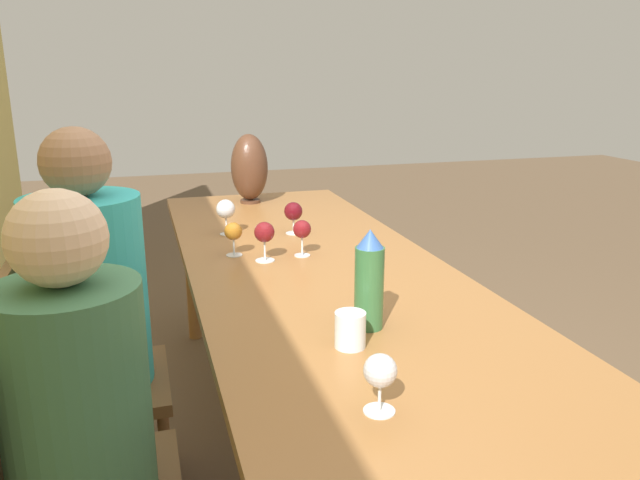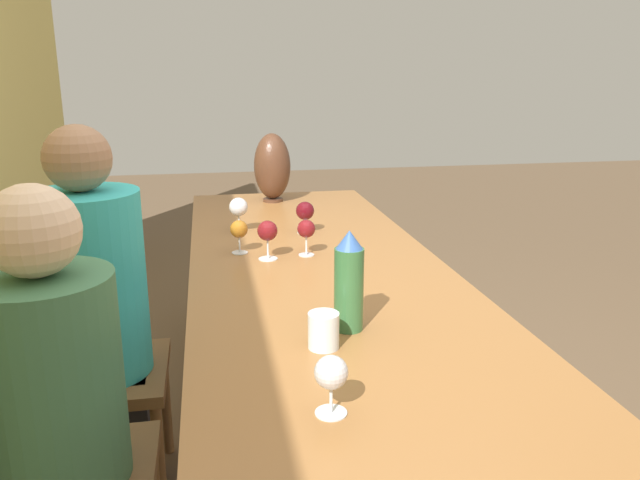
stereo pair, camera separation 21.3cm
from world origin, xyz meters
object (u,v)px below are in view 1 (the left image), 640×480
object	(u,v)px
water_bottle	(369,281)
wine_glass_4	(264,233)
wine_glass_2	(233,232)
wine_glass_1	(302,230)
person_near	(85,424)
vase	(249,168)
wine_glass_0	(380,372)
wine_glass_5	(293,212)
chair_far	(75,376)
person_far	(96,317)
water_tumbler	(350,330)
wine_glass_6	(226,210)

from	to	relation	value
water_bottle	wine_glass_4	distance (m)	0.68
water_bottle	wine_glass_4	size ratio (longest dim) A/B	1.89
wine_glass_2	wine_glass_1	bearing A→B (deg)	-106.99
wine_glass_4	person_near	size ratio (longest dim) A/B	0.12
person_near	vase	bearing A→B (deg)	-21.91
wine_glass_0	wine_glass_4	xyz separation A→B (m)	(1.07, 0.02, 0.01)
wine_glass_1	wine_glass_5	bearing A→B (deg)	-8.27
chair_far	person_near	distance (m)	0.60
person_far	water_bottle	bearing A→B (deg)	-124.32
wine_glass_4	chair_far	xyz separation A→B (m)	(-0.17, 0.66, -0.38)
water_bottle	chair_far	distance (m)	1.03
wine_glass_1	person_near	xyz separation A→B (m)	(-0.76, 0.72, -0.22)
wine_glass_5	chair_far	xyz separation A→B (m)	(-0.51, 0.85, -0.37)
wine_glass_0	wine_glass_2	bearing A→B (deg)	5.63
wine_glass_1	vase	bearing A→B (deg)	1.00
wine_glass_2	person_far	distance (m)	0.57
water_bottle	person_near	world-z (taller)	person_near
person_near	wine_glass_5	bearing A→B (deg)	-35.25
water_bottle	wine_glass_1	bearing A→B (deg)	0.16
water_bottle	water_tumbler	distance (m)	0.16
wine_glass_4	person_far	world-z (taller)	person_far
water_bottle	wine_glass_5	world-z (taller)	water_bottle
person_far	wine_glass_2	bearing A→B (deg)	-60.88
wine_glass_4	chair_far	distance (m)	0.78
wine_glass_2	person_near	distance (m)	0.99
vase	wine_glass_4	bearing A→B (deg)	172.76
wine_glass_4	person_near	distance (m)	0.96
wine_glass_6	vase	bearing A→B (deg)	-19.13
water_bottle	person_far	world-z (taller)	person_far
wine_glass_6	chair_far	size ratio (longest dim) A/B	0.17
water_bottle	wine_glass_0	world-z (taller)	water_bottle
wine_glass_5	person_near	xyz separation A→B (m)	(-1.08, 0.77, -0.21)
water_tumbler	wine_glass_2	world-z (taller)	wine_glass_2
wine_glass_2	person_near	world-z (taller)	person_near
person_far	chair_far	bearing A→B (deg)	90.00
wine_glass_6	wine_glass_1	bearing A→B (deg)	-149.54
vase	wine_glass_6	xyz separation A→B (m)	(-0.60, 0.21, -0.07)
wine_glass_4	vase	bearing A→B (deg)	-7.24
water_tumbler	person_near	world-z (taller)	person_near
water_bottle	wine_glass_6	world-z (taller)	water_bottle
water_bottle	wine_glass_2	world-z (taller)	water_bottle
wine_glass_5	chair_far	bearing A→B (deg)	121.11
person_near	person_far	size ratio (longest dim) A/B	0.94
water_tumbler	wine_glass_1	size ratio (longest dim) A/B	0.67
wine_glass_5	wine_glass_4	bearing A→B (deg)	150.80
wine_glass_1	water_tumbler	bearing A→B (deg)	173.89
wine_glass_0	person_far	distance (m)	1.09
wine_glass_5	wine_glass_6	distance (m)	0.28
vase	water_tumbler	bearing A→B (deg)	177.83
wine_glass_2	person_near	bearing A→B (deg)	150.30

